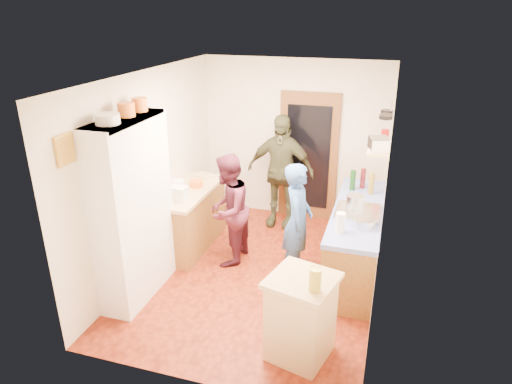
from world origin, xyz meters
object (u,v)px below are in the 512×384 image
at_px(right_counter_base, 356,241).
at_px(island_base, 301,319).
at_px(hutch_body, 133,211).
at_px(person_hob, 300,222).
at_px(person_back, 281,171).
at_px(person_left, 231,209).

bearing_deg(right_counter_base, island_base, -101.19).
height_order(hutch_body, right_counter_base, hutch_body).
relative_size(right_counter_base, island_base, 2.56).
xyz_separation_m(hutch_body, island_base, (2.14, -0.54, -0.67)).
bearing_deg(hutch_body, right_counter_base, 27.47).
relative_size(person_hob, person_back, 0.85).
bearing_deg(hutch_body, person_back, 62.81).
height_order(hutch_body, person_left, hutch_body).
bearing_deg(person_hob, person_left, 75.88).
height_order(right_counter_base, person_back, person_back).
height_order(island_base, person_left, person_left).
bearing_deg(right_counter_base, person_left, -171.13).
bearing_deg(hutch_body, island_base, -14.11).
bearing_deg(person_back, hutch_body, -116.32).
height_order(right_counter_base, island_base, island_base).
distance_m(right_counter_base, person_left, 1.72).
xyz_separation_m(hutch_body, person_back, (1.21, 2.35, -0.19)).
relative_size(hutch_body, right_counter_base, 1.00).
bearing_deg(right_counter_base, person_hob, -151.21).
bearing_deg(person_left, right_counter_base, 100.92).
bearing_deg(person_hob, right_counter_base, -68.30).
bearing_deg(person_left, person_hob, 85.02).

